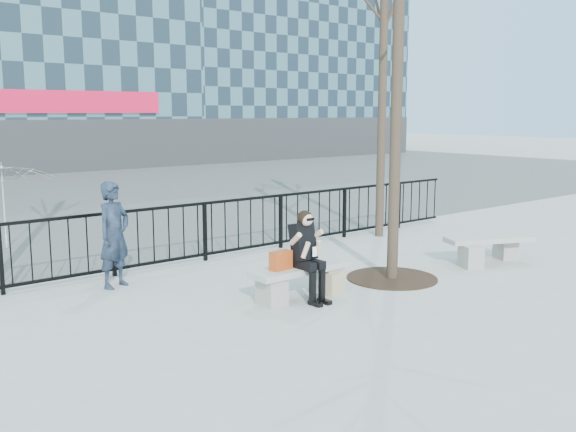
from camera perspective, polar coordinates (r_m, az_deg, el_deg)
ground at (r=9.65m, az=1.17°, el=-7.30°), size 120.00×120.00×0.00m
street_surface at (r=23.01m, az=-23.78°, el=1.61°), size 60.00×23.00×0.01m
railing at (r=11.90m, az=-8.21°, el=-1.47°), size 14.00×0.06×1.10m
tree_grate at (r=10.86m, az=9.22°, el=-5.46°), size 1.50×1.50×0.02m
bench_main at (r=9.57m, az=1.17°, el=-5.57°), size 1.65×0.46×0.49m
bench_second at (r=12.33m, az=17.43°, el=-2.63°), size 1.65×0.46×0.49m
seated_woman at (r=9.36m, az=1.82°, el=-3.58°), size 0.50×0.64×1.34m
handbag at (r=9.27m, az=-0.64°, el=-3.97°), size 0.35×0.19×0.27m
shopping_bag at (r=9.82m, az=4.22°, el=-5.98°), size 0.38×0.21×0.34m
standing_man at (r=10.42m, az=-15.20°, el=-1.62°), size 0.72×0.61×1.68m
vendor_umbrella at (r=14.04m, az=-23.81°, el=0.82°), size 2.44×2.46×1.76m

